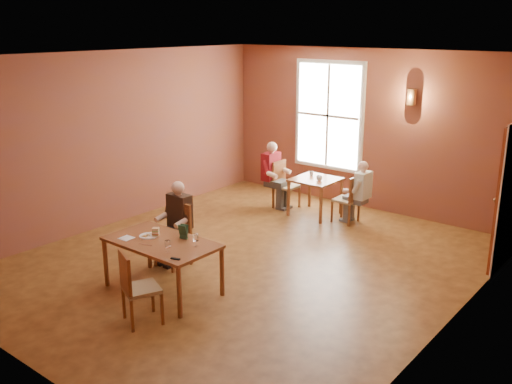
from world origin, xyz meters
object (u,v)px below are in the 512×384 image
Objects in this scene: diner_maroon at (285,177)px; chair_diner_main at (172,236)px; diner_main at (170,228)px; chair_diner_maroon at (287,185)px; second_table at (315,197)px; main_table at (163,266)px; diner_white at (348,193)px; chair_diner_white at (346,199)px; chair_empty at (141,287)px.

chair_diner_main is at bearing 5.84° from diner_maroon.
chair_diner_maroon is (-0.30, 3.29, -0.14)m from diner_main.
second_table is 0.73m from diner_maroon.
diner_white is at bearing 82.34° from main_table.
chair_diner_maroon reaches higher than chair_diner_white.
diner_maroon is at bearing 129.13° from chair_empty.
main_table is 3.94m from chair_diner_white.
chair_empty and chair_diner_maroon have the same top height.
chair_diner_maroon is at bearing -84.68° from chair_diner_main.
chair_diner_white is (0.06, 4.63, -0.02)m from chair_empty.
main_table is 1.36× the size of diner_white.
diner_main is 3.45m from diner_white.
diner_maroon is (-0.03, 0.00, 0.16)m from chair_diner_maroon.
chair_diner_white is 0.78× the size of diner_white.
chair_empty is (0.43, -0.72, 0.10)m from main_table.
chair_diner_maroon is at bearing 128.78° from chair_empty.
diner_main reaches higher than second_table.
diner_white is at bearing 112.68° from chair_empty.
chair_diner_white is at bearing 90.00° from diner_maroon.
chair_diner_white reaches higher than main_table.
chair_diner_white is at bearing 113.05° from chair_empty.
chair_empty is 0.82× the size of diner_white.
main_table is at bearing 172.77° from chair_diner_white.
diner_main is at bearing 5.27° from chair_diner_maroon.
chair_diner_maroon is (-1.30, 0.00, 0.02)m from chair_diner_white.
second_table is 0.71× the size of diner_white.
chair_diner_white is 1.34m from diner_maroon.
diner_main reaches higher than chair_diner_maroon.
chair_empty is at bearing 14.93° from chair_diner_maroon.
chair_diner_maroon reaches higher than main_table.
diner_white reaches higher than second_table.
main_table is at bearing 172.34° from diner_white.
diner_maroon reaches higher than chair_diner_white.
diner_maroon is at bearing 180.00° from second_table.
chair_diner_white is 0.12m from diner_white.
main_table is 1.73× the size of chair_diner_white.
diner_main reaches higher than chair_empty.
chair_empty reaches higher than chair_diner_white.
chair_diner_white is at bearing 90.00° from diner_white.
chair_diner_maroon is (-0.30, 3.26, -0.01)m from chair_diner_main.
chair_diner_main is at bearing 163.02° from chair_diner_white.
chair_empty is at bearing 124.76° from diner_main.
chair_diner_white is 0.70× the size of diner_maroon.
chair_diner_maroon is at bearing 90.00° from diner_maroon.
chair_diner_maroon is 0.73× the size of diner_maroon.
main_table is 4.00m from chair_diner_maroon.
chair_diner_white is at bearing 0.00° from second_table.
diner_maroon is (-0.68, 0.00, 0.27)m from second_table.
diner_main is at bearing -96.00° from second_table.
chair_diner_maroon is (-0.80, 3.91, 0.10)m from main_table.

